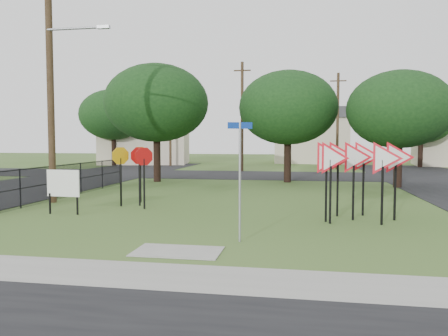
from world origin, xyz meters
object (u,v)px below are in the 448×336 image
(street_name_sign, at_px, (240,174))
(yield_sign_cluster, at_px, (356,161))
(stop_sign_cluster, at_px, (136,162))
(info_board, at_px, (63,185))

(street_name_sign, relative_size, yield_sign_cluster, 0.91)
(stop_sign_cluster, distance_m, yield_sign_cluster, 8.26)
(stop_sign_cluster, xyz_separation_m, yield_sign_cluster, (8.07, -1.77, 0.16))
(yield_sign_cluster, xyz_separation_m, info_board, (-9.82, -0.56, -0.87))
(yield_sign_cluster, distance_m, info_board, 9.87)
(street_name_sign, xyz_separation_m, info_board, (-6.58, 3.03, -0.70))
(stop_sign_cluster, bearing_deg, yield_sign_cluster, -12.40)
(yield_sign_cluster, bearing_deg, street_name_sign, -132.04)
(yield_sign_cluster, bearing_deg, info_board, -176.73)
(stop_sign_cluster, bearing_deg, info_board, -126.90)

